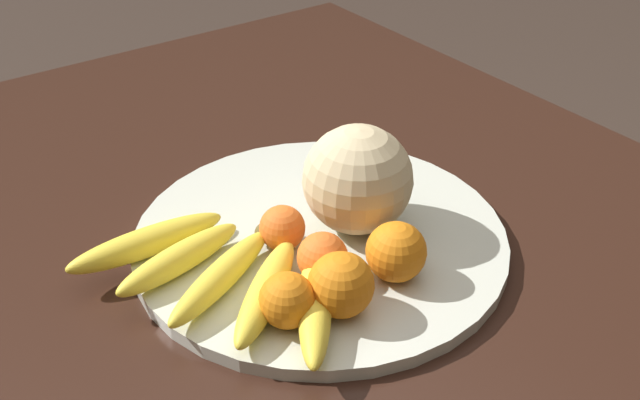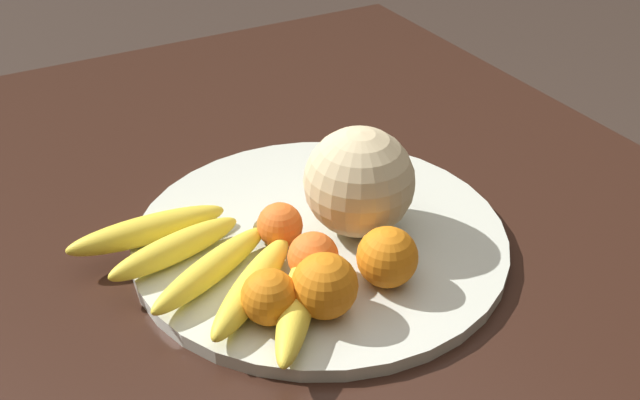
% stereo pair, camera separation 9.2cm
% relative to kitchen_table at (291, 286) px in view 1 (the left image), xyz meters
% --- Properties ---
extents(kitchen_table, '(1.43, 1.18, 0.74)m').
position_rel_kitchen_table_xyz_m(kitchen_table, '(0.00, 0.00, 0.00)').
color(kitchen_table, black).
rests_on(kitchen_table, ground_plane).
extents(fruit_bowl, '(0.48, 0.48, 0.02)m').
position_rel_kitchen_table_xyz_m(fruit_bowl, '(0.03, 0.02, 0.09)').
color(fruit_bowl, beige).
rests_on(fruit_bowl, kitchen_table).
extents(melon, '(0.14, 0.14, 0.14)m').
position_rel_kitchen_table_xyz_m(melon, '(0.05, 0.07, 0.17)').
color(melon, beige).
rests_on(melon, fruit_bowl).
extents(banana_bunch, '(0.32, 0.28, 0.04)m').
position_rel_kitchen_table_xyz_m(banana_bunch, '(0.05, -0.12, 0.12)').
color(banana_bunch, brown).
rests_on(banana_bunch, fruit_bowl).
extents(orange_front_left, '(0.07, 0.07, 0.07)m').
position_rel_kitchen_table_xyz_m(orange_front_left, '(0.17, -0.04, 0.14)').
color(orange_front_left, orange).
rests_on(orange_front_left, fruit_bowl).
extents(orange_front_right, '(0.06, 0.06, 0.06)m').
position_rel_kitchen_table_xyz_m(orange_front_right, '(0.11, -0.03, 0.13)').
color(orange_front_right, orange).
rests_on(orange_front_right, fruit_bowl).
extents(orange_mid_center, '(0.06, 0.06, 0.06)m').
position_rel_kitchen_table_xyz_m(orange_mid_center, '(0.15, -0.10, 0.13)').
color(orange_mid_center, orange).
rests_on(orange_mid_center, fruit_bowl).
extents(orange_back_left, '(0.07, 0.07, 0.07)m').
position_rel_kitchen_table_xyz_m(orange_back_left, '(0.16, 0.05, 0.14)').
color(orange_back_left, orange).
rests_on(orange_back_left, fruit_bowl).
extents(orange_back_right, '(0.06, 0.06, 0.06)m').
position_rel_kitchen_table_xyz_m(orange_back_right, '(0.03, -0.03, 0.13)').
color(orange_back_right, orange).
rests_on(orange_back_right, fruit_bowl).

